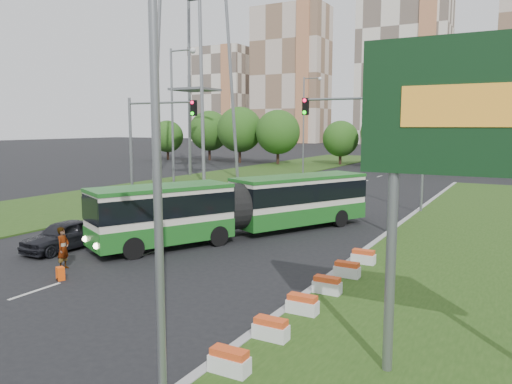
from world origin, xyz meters
The scene contains 18 objects.
ground centered at (0.00, 0.00, 0.00)m, with size 360.00×360.00×0.00m, color black.
median_kerb centered at (6.05, 8.00, 0.09)m, with size 0.30×60.00×0.18m, color #9C9C9C.
left_verge centered at (-18.00, 25.00, 0.05)m, with size 12.00×110.00×0.10m, color #224213.
lane_markings centered at (-3.00, 20.00, 0.00)m, with size 0.20×100.00×0.01m, color #B8B7B0, non-canonical shape.
flower_planters centered at (6.70, -2.50, 0.45)m, with size 1.10×11.50×0.60m, color silver, non-canonical shape.
billboard centered at (12.25, -6.00, 6.16)m, with size 6.00×0.37×8.00m.
traffic_mast_median centered at (4.78, 10.00, 5.35)m, with size 5.76×0.32×8.00m.
traffic_mast_left centered at (-10.38, 9.00, 5.35)m, with size 5.76×0.32×8.00m.
street_lamps centered at (-3.00, 10.00, 6.00)m, with size 36.00×60.00×12.00m, color gray, non-canonical shape.
tree_line centered at (10.00, 55.00, 4.50)m, with size 120.00×8.00×9.00m, color #225416, non-canonical shape.
apartment_tower_west centered at (-65.00, 150.00, 24.00)m, with size 26.00×15.00×48.00m, color beige.
apartment_tower_cwest centered at (-25.00, 150.00, 26.00)m, with size 28.00×15.00×52.00m, color silver.
midrise_west centered at (-95.00, 150.00, 18.00)m, with size 22.00×14.00×36.00m, color silver.
articulated_bus centered at (-1.26, 5.79, 1.67)m, with size 2.59×16.60×2.73m.
car_left_near centered at (-7.11, -1.20, 0.73)m, with size 1.73×4.29×1.46m, color black.
car_left_far centered at (-8.97, 10.79, 0.76)m, with size 1.62×4.64×1.53m, color black.
pedestrian centered at (-4.40, -3.49, 0.91)m, with size 0.66×0.44×1.82m, color gray.
shopping_trolley centered at (-3.26, -4.64, 0.26)m, with size 0.31×0.33×0.53m.
Camera 1 is at (12.74, -17.66, 6.08)m, focal length 35.00 mm.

